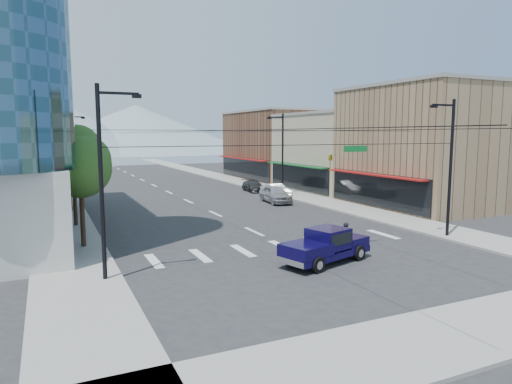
# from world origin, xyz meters

# --- Properties ---
(ground) EXTENTS (160.00, 160.00, 0.00)m
(ground) POSITION_xyz_m (0.00, 0.00, 0.00)
(ground) COLOR #28282B
(ground) RESTS_ON ground
(sidewalk_left) EXTENTS (4.00, 120.00, 0.15)m
(sidewalk_left) POSITION_xyz_m (-12.00, 40.00, 0.07)
(sidewalk_left) COLOR gray
(sidewalk_left) RESTS_ON ground
(sidewalk_right) EXTENTS (4.00, 120.00, 0.15)m
(sidewalk_right) POSITION_xyz_m (12.00, 40.00, 0.07)
(sidewalk_right) COLOR gray
(sidewalk_right) RESTS_ON ground
(sidewalk_cross) EXTENTS (28.00, 4.00, 0.15)m
(sidewalk_cross) POSITION_xyz_m (0.00, -12.00, 0.07)
(sidewalk_cross) COLOR gray
(sidewalk_cross) RESTS_ON ground
(shop_near) EXTENTS (12.00, 14.00, 11.00)m
(shop_near) POSITION_xyz_m (20.00, 10.00, 5.50)
(shop_near) COLOR #8C6B4C
(shop_near) RESTS_ON ground
(shop_mid) EXTENTS (12.00, 14.00, 9.00)m
(shop_mid) POSITION_xyz_m (20.00, 24.00, 4.50)
(shop_mid) COLOR tan
(shop_mid) RESTS_ON ground
(shop_far) EXTENTS (12.00, 18.00, 10.00)m
(shop_far) POSITION_xyz_m (20.00, 40.00, 5.00)
(shop_far) COLOR brown
(shop_far) RESTS_ON ground
(clock_tower) EXTENTS (4.80, 4.80, 20.40)m
(clock_tower) POSITION_xyz_m (-16.50, 62.00, 10.64)
(clock_tower) COLOR #8C6B4C
(clock_tower) RESTS_ON ground
(mountain_left) EXTENTS (80.00, 80.00, 22.00)m
(mountain_left) POSITION_xyz_m (-15.00, 150.00, 11.00)
(mountain_left) COLOR gray
(mountain_left) RESTS_ON ground
(mountain_right) EXTENTS (90.00, 90.00, 18.00)m
(mountain_right) POSITION_xyz_m (20.00, 160.00, 9.00)
(mountain_right) COLOR gray
(mountain_right) RESTS_ON ground
(tree_near) EXTENTS (3.65, 3.64, 6.71)m
(tree_near) POSITION_xyz_m (-11.07, 6.10, 4.99)
(tree_near) COLOR black
(tree_near) RESTS_ON ground
(tree_midnear) EXTENTS (4.09, 4.09, 7.52)m
(tree_midnear) POSITION_xyz_m (-11.07, 13.10, 5.59)
(tree_midnear) COLOR black
(tree_midnear) RESTS_ON ground
(tree_midfar) EXTENTS (3.65, 3.64, 6.71)m
(tree_midfar) POSITION_xyz_m (-11.07, 20.10, 4.99)
(tree_midfar) COLOR black
(tree_midfar) RESTS_ON ground
(tree_far) EXTENTS (4.09, 4.09, 7.52)m
(tree_far) POSITION_xyz_m (-11.07, 27.10, 5.59)
(tree_far) COLOR black
(tree_far) RESTS_ON ground
(signal_rig) EXTENTS (21.80, 0.20, 9.00)m
(signal_rig) POSITION_xyz_m (0.19, -1.00, 4.64)
(signal_rig) COLOR black
(signal_rig) RESTS_ON ground
(lamp_pole_nw) EXTENTS (2.00, 0.25, 9.00)m
(lamp_pole_nw) POSITION_xyz_m (-10.67, 30.00, 4.94)
(lamp_pole_nw) COLOR black
(lamp_pole_nw) RESTS_ON ground
(lamp_pole_ne) EXTENTS (2.00, 0.25, 9.00)m
(lamp_pole_ne) POSITION_xyz_m (10.67, 22.00, 4.94)
(lamp_pole_ne) COLOR black
(lamp_pole_ne) RESTS_ON ground
(pickup_truck) EXTENTS (5.75, 3.41, 1.84)m
(pickup_truck) POSITION_xyz_m (0.18, -2.62, 0.96)
(pickup_truck) COLOR #0E083D
(pickup_truck) RESTS_ON ground
(pedestrian) EXTENTS (0.51, 0.69, 1.76)m
(pedestrian) POSITION_xyz_m (2.50, -1.27, 0.88)
(pedestrian) COLOR black
(pedestrian) RESTS_ON ground
(parked_car_near) EXTENTS (2.51, 5.22, 1.72)m
(parked_car_near) POSITION_xyz_m (7.60, 17.48, 0.86)
(parked_car_near) COLOR #A2A1A6
(parked_car_near) RESTS_ON ground
(parked_car_mid) EXTENTS (1.80, 4.53, 1.47)m
(parked_car_mid) POSITION_xyz_m (9.40, 20.81, 0.73)
(parked_car_mid) COLOR white
(parked_car_mid) RESTS_ON ground
(parked_car_far) EXTENTS (2.33, 4.75, 1.33)m
(parked_car_far) POSITION_xyz_m (9.40, 26.67, 0.67)
(parked_car_far) COLOR #2B2B2D
(parked_car_far) RESTS_ON ground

